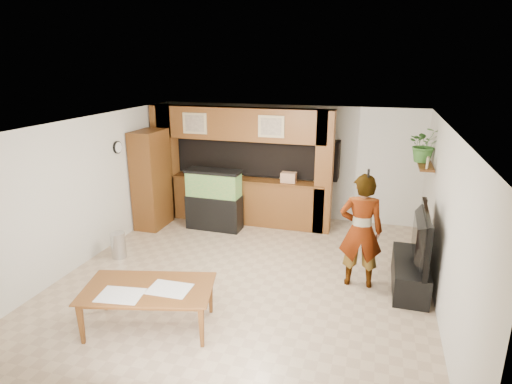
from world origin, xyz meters
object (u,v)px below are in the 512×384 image
(pantry_cabinet, at_px, (151,179))
(aquarium, at_px, (214,200))
(television, at_px, (414,236))
(person, at_px, (361,231))
(dining_table, at_px, (149,309))

(pantry_cabinet, relative_size, aquarium, 1.61)
(pantry_cabinet, height_order, aquarium, pantry_cabinet)
(television, bearing_deg, person, 100.20)
(pantry_cabinet, bearing_deg, television, -13.83)
(television, xyz_separation_m, dining_table, (-3.48, -2.19, -0.60))
(television, bearing_deg, aquarium, 70.03)
(pantry_cabinet, height_order, person, pantry_cabinet)
(television, bearing_deg, pantry_cabinet, 77.21)
(dining_table, bearing_deg, television, 18.35)
(aquarium, bearing_deg, dining_table, -80.87)
(television, xyz_separation_m, person, (-0.81, -0.13, 0.04))
(pantry_cabinet, xyz_separation_m, aquarium, (1.37, 0.21, -0.42))
(aquarium, distance_m, television, 4.27)
(person, xyz_separation_m, dining_table, (-2.66, -2.05, -0.64))
(dining_table, bearing_deg, person, 23.86)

